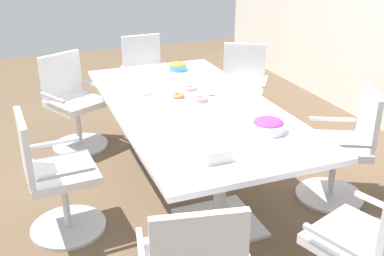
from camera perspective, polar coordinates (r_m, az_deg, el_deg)
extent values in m
cube|color=brown|center=(3.89, 0.00, -7.52)|extent=(10.00, 10.00, 0.01)
cube|color=silver|center=(3.56, 0.00, 2.65)|extent=(2.40, 1.20, 0.04)
cube|color=silver|center=(4.33, -2.65, -3.80)|extent=(0.56, 0.56, 0.02)
cylinder|color=silver|center=(4.18, -2.74, 0.55)|extent=(0.09, 0.09, 0.69)
cube|color=silver|center=(3.45, 3.38, -11.67)|extent=(0.56, 0.56, 0.02)
cylinder|color=silver|center=(3.26, 3.53, -6.55)|extent=(0.09, 0.09, 0.69)
cylinder|color=silver|center=(4.72, -13.71, -2.05)|extent=(0.73, 0.73, 0.02)
cylinder|color=silver|center=(4.63, -13.96, 0.34)|extent=(0.05, 0.05, 0.41)
cube|color=white|center=(4.55, -14.24, 3.04)|extent=(0.62, 0.62, 0.06)
cube|color=white|center=(4.64, -16.03, 6.39)|extent=(0.23, 0.41, 0.42)
cube|color=silver|center=(4.64, -11.92, 5.25)|extent=(0.34, 0.19, 0.02)
cube|color=silver|center=(4.39, -17.01, 3.63)|extent=(0.34, 0.19, 0.02)
cylinder|color=silver|center=(3.52, -15.11, -11.79)|extent=(0.57, 0.57, 0.02)
cylinder|color=silver|center=(3.40, -15.49, -8.83)|extent=(0.05, 0.05, 0.41)
cube|color=white|center=(3.29, -15.93, -5.40)|extent=(0.49, 0.49, 0.06)
cube|color=white|center=(3.17, -20.13, -2.26)|extent=(0.44, 0.07, 0.42)
cube|color=silver|center=(3.45, -16.87, -1.83)|extent=(0.05, 0.37, 0.02)
cube|color=silver|center=(3.02, -15.35, -5.49)|extent=(0.05, 0.37, 0.02)
cube|color=white|center=(2.07, 0.97, -15.45)|extent=(0.12, 0.44, 0.42)
cube|color=silver|center=(2.29, -6.35, -15.10)|extent=(0.37, 0.10, 0.02)
cube|color=silver|center=(2.35, 5.98, -13.80)|extent=(0.37, 0.10, 0.02)
cube|color=white|center=(2.69, 20.00, -13.16)|extent=(0.58, 0.58, 0.06)
cube|color=silver|center=(2.44, 17.35, -13.40)|extent=(0.36, 0.15, 0.02)
cylinder|color=silver|center=(3.93, 16.73, -8.00)|extent=(0.72, 0.72, 0.02)
cylinder|color=silver|center=(3.82, 17.10, -5.25)|extent=(0.05, 0.05, 0.41)
cube|color=white|center=(3.72, 17.53, -2.10)|extent=(0.62, 0.62, 0.06)
cube|color=white|center=(3.68, 21.17, 1.18)|extent=(0.41, 0.23, 0.42)
cube|color=silver|center=(3.45, 18.53, -2.06)|extent=(0.19, 0.34, 0.02)
cube|color=silver|center=(3.89, 17.07, 1.06)|extent=(0.19, 0.34, 0.02)
cylinder|color=silver|center=(4.92, 5.83, -0.35)|extent=(0.75, 0.75, 0.02)
cylinder|color=silver|center=(4.84, 5.94, 1.97)|extent=(0.05, 0.05, 0.41)
cube|color=white|center=(4.76, 6.05, 4.58)|extent=(0.64, 0.64, 0.06)
cube|color=white|center=(4.89, 6.53, 8.02)|extent=(0.28, 0.38, 0.42)
cube|color=silver|center=(4.70, 9.08, 5.69)|extent=(0.32, 0.24, 0.02)
cube|color=silver|center=(4.76, 3.18, 6.19)|extent=(0.32, 0.24, 0.02)
cylinder|color=silver|center=(5.31, -5.35, 1.49)|extent=(0.55, 0.55, 0.02)
cylinder|color=silver|center=(5.23, -5.44, 3.67)|extent=(0.05, 0.05, 0.41)
cube|color=white|center=(5.15, -5.54, 6.10)|extent=(0.47, 0.47, 0.06)
cube|color=white|center=(5.28, -6.31, 9.21)|extent=(0.05, 0.44, 0.42)
cube|color=silver|center=(5.19, -2.98, 7.69)|extent=(0.37, 0.03, 0.02)
cube|color=silver|center=(5.06, -8.27, 7.05)|extent=(0.37, 0.03, 0.02)
cylinder|color=white|center=(3.11, 9.48, 0.11)|extent=(0.23, 0.23, 0.07)
ellipsoid|color=#9E3D8E|center=(3.09, 9.52, 0.67)|extent=(0.20, 0.20, 0.06)
cylinder|color=#4C9EC6|center=(4.43, -1.76, 7.57)|extent=(0.17, 0.17, 0.06)
ellipsoid|color=orange|center=(4.42, -1.77, 7.92)|extent=(0.15, 0.15, 0.05)
cylinder|color=white|center=(3.73, 0.22, 4.06)|extent=(0.37, 0.37, 0.01)
torus|color=pink|center=(3.60, 1.14, 3.73)|extent=(0.11, 0.11, 0.03)
torus|color=white|center=(3.75, 2.28, 4.50)|extent=(0.11, 0.11, 0.03)
torus|color=pink|center=(3.85, -0.15, 5.04)|extent=(0.11, 0.11, 0.03)
torus|color=tan|center=(3.67, -1.74, 4.10)|extent=(0.11, 0.11, 0.03)
cylinder|color=white|center=(3.83, -6.62, 4.42)|extent=(0.22, 0.22, 0.01)
cylinder|color=silver|center=(3.83, -6.62, 4.50)|extent=(0.22, 0.22, 0.01)
cylinder|color=white|center=(3.83, -6.63, 4.59)|extent=(0.22, 0.22, 0.01)
cylinder|color=silver|center=(3.83, -6.63, 4.67)|extent=(0.22, 0.22, 0.01)
cylinder|color=white|center=(3.83, -6.63, 4.76)|extent=(0.22, 0.22, 0.01)
cube|color=white|center=(2.71, 2.83, -3.11)|extent=(0.16, 0.16, 0.08)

